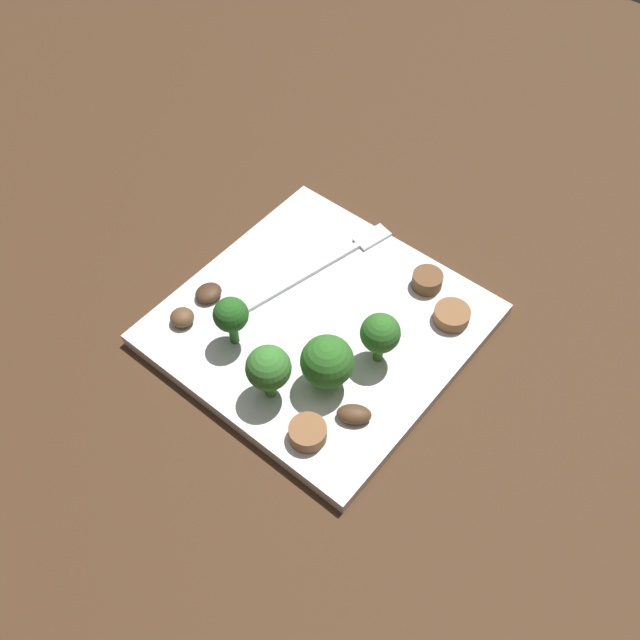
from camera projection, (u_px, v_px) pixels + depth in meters
ground_plane at (320, 329)px, 0.65m from camera, size 1.40×1.40×0.00m
plate at (320, 324)px, 0.64m from camera, size 0.25×0.25×0.01m
fork at (324, 265)px, 0.67m from camera, size 0.18×0.05×0.00m
broccoli_floret_0 at (378, 336)px, 0.58m from camera, size 0.03×0.03×0.05m
broccoli_floret_1 at (327, 362)px, 0.57m from camera, size 0.04×0.04×0.05m
broccoli_floret_2 at (268, 369)px, 0.56m from camera, size 0.04×0.04×0.05m
broccoli_floret_3 at (231, 316)px, 0.59m from camera, size 0.03×0.03×0.05m
sausage_slice_0 at (427, 280)px, 0.65m from camera, size 0.03×0.03×0.01m
sausage_slice_1 at (452, 315)px, 0.63m from camera, size 0.05×0.05×0.01m
sausage_slice_2 at (308, 433)px, 0.56m from camera, size 0.03×0.03×0.01m
mushroom_0 at (182, 317)px, 0.63m from camera, size 0.03×0.03×0.01m
mushroom_1 at (354, 414)px, 0.57m from camera, size 0.03×0.03×0.01m
mushroom_2 at (208, 293)px, 0.65m from camera, size 0.03×0.02×0.01m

